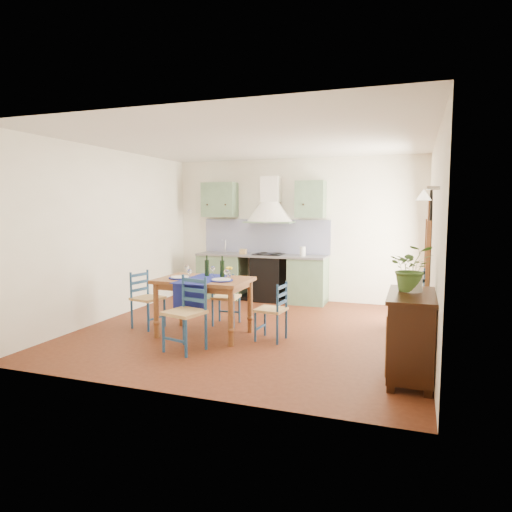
{
  "coord_description": "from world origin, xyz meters",
  "views": [
    {
      "loc": [
        2.27,
        -6.33,
        1.84
      ],
      "look_at": [
        -0.05,
        0.3,
        1.09
      ],
      "focal_mm": 32.0,
      "sensor_mm": 36.0,
      "label": 1
    }
  ],
  "objects_px": {
    "sideboard": "(411,333)",
    "chair_near": "(186,313)",
    "potted_plant": "(411,268)",
    "dining_table": "(204,285)"
  },
  "relations": [
    {
      "from": "chair_near",
      "to": "potted_plant",
      "type": "relative_size",
      "value": 1.87
    },
    {
      "from": "sideboard",
      "to": "chair_near",
      "type": "bearing_deg",
      "value": 178.04
    },
    {
      "from": "sideboard",
      "to": "potted_plant",
      "type": "distance_m",
      "value": 0.7
    },
    {
      "from": "sideboard",
      "to": "potted_plant",
      "type": "relative_size",
      "value": 2.05
    },
    {
      "from": "sideboard",
      "to": "potted_plant",
      "type": "bearing_deg",
      "value": 97.37
    },
    {
      "from": "sideboard",
      "to": "potted_plant",
      "type": "height_order",
      "value": "potted_plant"
    },
    {
      "from": "dining_table",
      "to": "sideboard",
      "type": "xyz_separation_m",
      "value": [
        2.83,
        -0.81,
        -0.22
      ]
    },
    {
      "from": "chair_near",
      "to": "sideboard",
      "type": "height_order",
      "value": "chair_near"
    },
    {
      "from": "potted_plant",
      "to": "sideboard",
      "type": "bearing_deg",
      "value": -82.63
    },
    {
      "from": "potted_plant",
      "to": "chair_near",
      "type": "bearing_deg",
      "value": -179.11
    }
  ]
}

